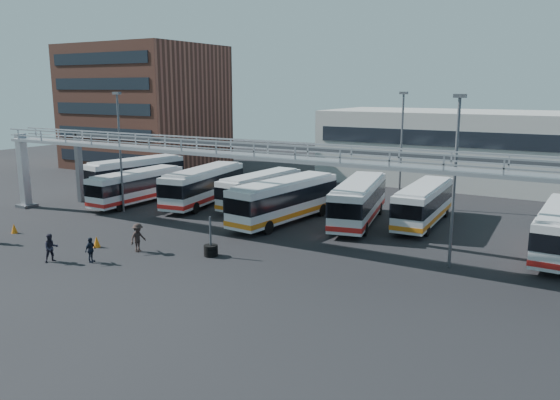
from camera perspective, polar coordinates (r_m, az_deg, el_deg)
The scene contains 20 objects.
ground at distance 33.13m, azimuth -6.55°, elevation -6.99°, with size 140.00×140.00×0.00m, color black.
gantry at distance 36.62m, azimuth -1.26°, elevation 3.74°, with size 51.40×5.15×7.10m.
apartment_building at distance 76.42m, azimuth -13.89°, elevation 9.41°, with size 18.00×15.00×16.00m, color brown.
warehouse at distance 63.80m, azimuth 23.84°, elevation 4.78°, with size 42.00×14.00×8.00m, color #9E9E99.
light_pole_left at distance 48.33m, azimuth -16.39°, elevation 5.46°, with size 0.70×0.35×10.21m.
light_pole_mid at distance 33.17m, azimuth 17.82°, elevation 2.74°, with size 0.70×0.35×10.21m.
light_pole_back at distance 49.62m, azimuth 12.58°, elevation 5.80°, with size 0.70×0.35×10.21m.
bus_0 at distance 59.04m, azimuth -14.84°, elevation 2.78°, with size 4.29×11.18×3.31m.
bus_1 at distance 51.90m, azimuth -14.70°, elevation 1.46°, with size 2.41×10.16×3.08m.
bus_2 at distance 50.29m, azimuth -7.97°, elevation 1.61°, with size 4.11×11.40×3.39m.
bus_3 at distance 48.93m, azimuth -2.05°, elevation 1.21°, with size 2.98×10.15×3.04m.
bus_4 at distance 43.17m, azimuth 0.48°, elevation 0.12°, with size 4.00×11.64×3.47m.
bus_5 at distance 43.29m, azimuth 8.23°, elevation -0.00°, with size 4.80×11.53×3.41m.
bus_6 at distance 44.01m, azimuth 14.81°, elevation -0.26°, with size 2.82×10.54×3.18m.
pedestrian_b at distance 36.49m, azimuth -22.81°, elevation -4.64°, with size 0.86×0.67×1.77m, color #23202C.
pedestrian_c at distance 36.85m, azimuth -14.62°, elevation -3.83°, with size 1.23×0.71×1.90m, color #2C211D.
pedestrian_d at distance 35.53m, azimuth -19.19°, elevation -4.96°, with size 0.92×0.38×1.57m, color black.
cone_left at distance 44.84m, azimuth -26.03°, elevation -2.68°, with size 0.45×0.45×0.72m, color orange.
cone_right at distance 38.83m, azimuth -18.62°, elevation -4.15°, with size 0.48×0.48×0.76m, color orange.
tire_stack at distance 35.21m, azimuth -7.25°, elevation -5.14°, with size 0.90×0.90×2.58m.
Camera 1 is at (18.90, -25.09, 10.55)m, focal length 35.00 mm.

